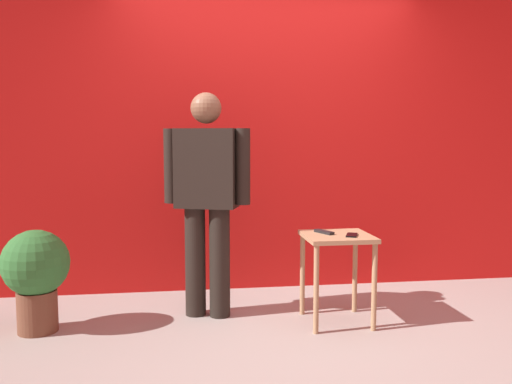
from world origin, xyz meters
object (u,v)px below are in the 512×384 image
(cell_phone, at_px, (352,235))
(potted_plant, at_px, (36,272))
(standing_person, at_px, (207,193))
(tv_remote, at_px, (324,232))
(side_table, at_px, (337,251))

(cell_phone, distance_m, potted_plant, 2.13)
(cell_phone, bearing_deg, potted_plant, -161.17)
(standing_person, xyz_separation_m, cell_phone, (0.97, -0.34, -0.27))
(standing_person, distance_m, potted_plant, 1.26)
(potted_plant, bearing_deg, standing_person, 8.56)
(cell_phone, height_order, potted_plant, potted_plant)
(cell_phone, relative_size, tv_remote, 0.85)
(standing_person, xyz_separation_m, side_table, (0.89, -0.27, -0.39))
(side_table, relative_size, cell_phone, 4.33)
(side_table, xyz_separation_m, tv_remote, (-0.08, 0.06, 0.13))
(side_table, height_order, cell_phone, cell_phone)
(potted_plant, bearing_deg, tv_remote, -1.35)
(standing_person, bearing_deg, potted_plant, -171.44)
(tv_remote, bearing_deg, cell_phone, -61.07)
(standing_person, relative_size, tv_remote, 9.46)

